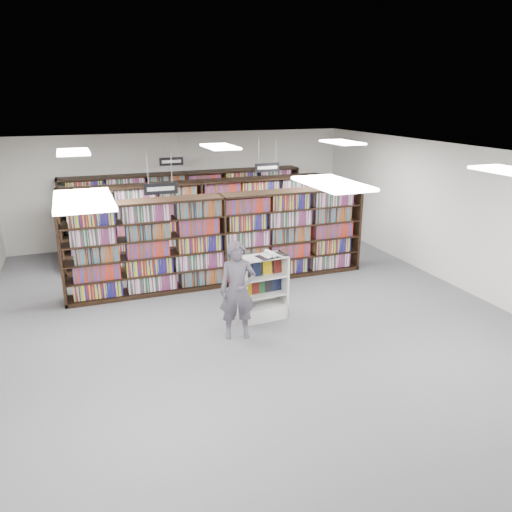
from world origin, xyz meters
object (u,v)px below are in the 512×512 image
object	(u,v)px
bookshelf_row_near	(222,240)
open_book	(271,255)
shopper	(238,291)
endcap_display	(262,296)

from	to	relation	value
bookshelf_row_near	open_book	bearing A→B (deg)	-81.45
shopper	endcap_display	bearing A→B (deg)	52.74
bookshelf_row_near	open_book	distance (m)	2.21
bookshelf_row_near	shopper	size ratio (longest dim) A/B	3.88
bookshelf_row_near	shopper	world-z (taller)	bookshelf_row_near
open_book	endcap_display	bearing A→B (deg)	132.62
bookshelf_row_near	open_book	xyz separation A→B (m)	(0.33, -2.17, 0.28)
bookshelf_row_near	open_book	world-z (taller)	bookshelf_row_near
bookshelf_row_near	endcap_display	size ratio (longest dim) A/B	5.41
endcap_display	open_book	xyz separation A→B (m)	(0.14, -0.10, 0.88)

